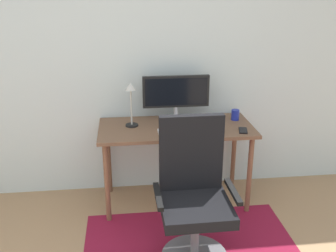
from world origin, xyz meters
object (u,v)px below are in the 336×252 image
object	(u,v)px
monitor	(176,93)
office_chair	(194,202)
desk	(176,135)
keyboard	(184,131)
coffee_cup	(235,115)
cell_phone	(243,130)
computer_mouse	(220,130)
desk_lamp	(131,97)

from	to	relation	value
monitor	office_chair	xyz separation A→B (m)	(0.00, -0.94, -0.55)
desk	keyboard	distance (m)	0.18
desk	monitor	distance (m)	0.37
coffee_cup	cell_phone	distance (m)	0.29
cell_phone	computer_mouse	bearing A→B (deg)	-167.03
monitor	coffee_cup	size ratio (longest dim) A/B	6.25
monitor	coffee_cup	xyz separation A→B (m)	(0.54, -0.06, -0.20)
monitor	desk_lamp	xyz separation A→B (m)	(-0.40, -0.11, 0.01)
desk	computer_mouse	xyz separation A→B (m)	(0.35, -0.17, 0.10)
desk	cell_phone	bearing A→B (deg)	-17.79
computer_mouse	office_chair	bearing A→B (deg)	-118.54
desk_lamp	cell_phone	bearing A→B (deg)	-13.97
desk_lamp	office_chair	world-z (taller)	desk_lamp
desk	cell_phone	xyz separation A→B (m)	(0.55, -0.18, 0.09)
desk	office_chair	size ratio (longest dim) A/B	1.27
keyboard	desk_lamp	distance (m)	0.54
coffee_cup	keyboard	bearing A→B (deg)	-153.41
monitor	desk_lamp	distance (m)	0.42
computer_mouse	office_chair	size ratio (longest dim) A/B	0.10
keyboard	computer_mouse	distance (m)	0.31
monitor	cell_phone	distance (m)	0.67
desk	computer_mouse	bearing A→B (deg)	-26.20
desk	monitor	world-z (taller)	monitor
cell_phone	office_chair	bearing A→B (deg)	-117.36
desk	coffee_cup	world-z (taller)	coffee_cup
keyboard	office_chair	bearing A→B (deg)	-91.80
coffee_cup	cell_phone	size ratio (longest dim) A/B	0.68
desk	coffee_cup	xyz separation A→B (m)	(0.56, 0.11, 0.13)
keyboard	coffee_cup	bearing A→B (deg)	26.59
desk	office_chair	distance (m)	0.80
monitor	coffee_cup	distance (m)	0.58
cell_phone	desk_lamp	size ratio (longest dim) A/B	0.36
keyboard	desk_lamp	xyz separation A→B (m)	(-0.43, 0.20, 0.25)
monitor	computer_mouse	size ratio (longest dim) A/B	5.73
computer_mouse	cell_phone	bearing A→B (deg)	-0.87
desk	office_chair	bearing A→B (deg)	-88.20
coffee_cup	desk_lamp	distance (m)	0.97
cell_phone	desk_lamp	distance (m)	0.99
keyboard	cell_phone	world-z (taller)	keyboard
keyboard	computer_mouse	world-z (taller)	computer_mouse
monitor	office_chair	world-z (taller)	monitor
coffee_cup	computer_mouse	bearing A→B (deg)	-126.36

